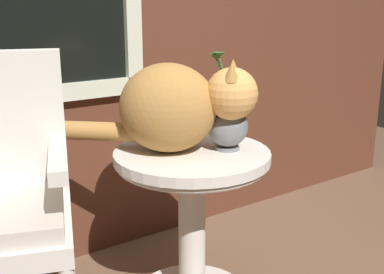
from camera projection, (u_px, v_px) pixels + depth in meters
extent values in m
cube|color=beige|center=(21.00, 97.00, 1.86)|extent=(1.05, 0.03, 0.07)
cylinder|color=silver|center=(192.00, 230.00, 1.78)|extent=(0.10, 0.10, 0.54)
cylinder|color=silver|center=(192.00, 156.00, 1.70)|extent=(0.55, 0.55, 0.03)
torus|color=silver|center=(192.00, 163.00, 1.71)|extent=(0.53, 0.53, 0.02)
cylinder|color=silver|center=(69.00, 265.00, 1.69)|extent=(0.04, 0.04, 0.44)
cube|color=silver|center=(58.00, 156.00, 1.38)|extent=(0.18, 0.39, 0.04)
ellipsoid|color=#AD7A3D|center=(168.00, 108.00, 1.66)|extent=(0.45, 0.45, 0.30)
sphere|color=#E2A356|center=(232.00, 94.00, 1.62)|extent=(0.18, 0.18, 0.18)
cone|color=#AD7A3D|center=(232.00, 72.00, 1.55)|extent=(0.06, 0.06, 0.06)
cone|color=#AD7A3D|center=(233.00, 68.00, 1.64)|extent=(0.06, 0.06, 0.06)
cylinder|color=#AD7A3D|center=(105.00, 131.00, 1.71)|extent=(0.27, 0.25, 0.07)
cylinder|color=slate|center=(227.00, 148.00, 1.71)|extent=(0.08, 0.08, 0.01)
ellipsoid|color=slate|center=(228.00, 127.00, 1.69)|extent=(0.14, 0.14, 0.14)
cylinder|color=slate|center=(228.00, 103.00, 1.67)|extent=(0.08, 0.08, 0.06)
torus|color=slate|center=(228.00, 93.00, 1.66)|extent=(0.10, 0.10, 0.02)
cylinder|color=#2D662D|center=(232.00, 83.00, 1.63)|extent=(0.01, 0.04, 0.08)
cone|color=#2D662D|center=(236.00, 71.00, 1.61)|extent=(0.04, 0.04, 0.02)
cylinder|color=#2D662D|center=(222.00, 75.00, 1.66)|extent=(0.02, 0.06, 0.12)
cone|color=#2D662D|center=(216.00, 57.00, 1.66)|extent=(0.04, 0.04, 0.02)
cylinder|color=#2D662D|center=(224.00, 74.00, 1.65)|extent=(0.02, 0.04, 0.13)
cone|color=#2D662D|center=(219.00, 55.00, 1.65)|extent=(0.04, 0.04, 0.02)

